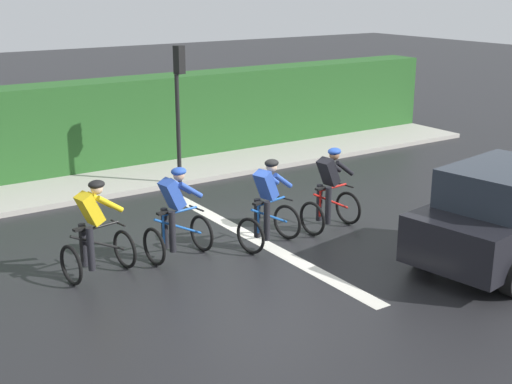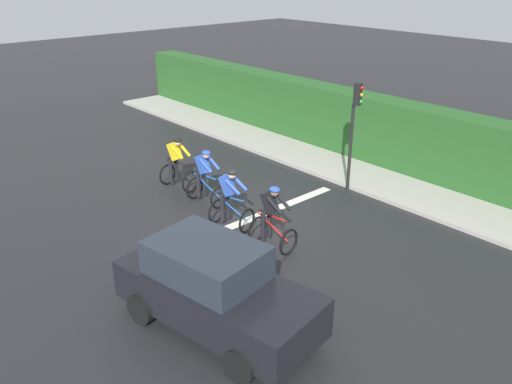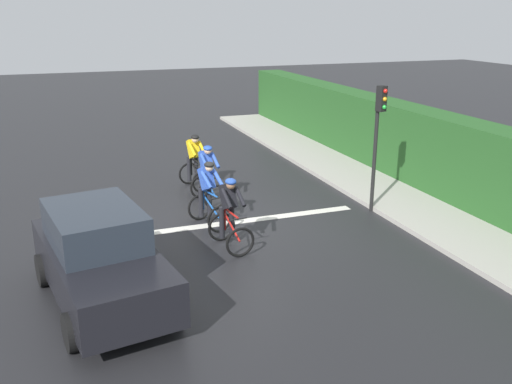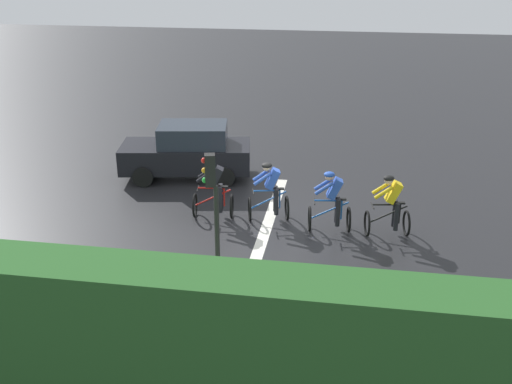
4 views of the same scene
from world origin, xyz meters
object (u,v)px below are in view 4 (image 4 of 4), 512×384
(cyclist_mid, at_px, (270,193))
(car_black, at_px, (188,151))
(cyclist_second, at_px, (331,203))
(traffic_light_near_crossing, at_px, (213,208))
(cyclist_fourth, at_px, (214,190))
(cyclist_lead, at_px, (390,207))

(cyclist_mid, distance_m, car_black, 4.19)
(cyclist_second, xyz_separation_m, traffic_light_near_crossing, (3.96, -2.19, 1.43))
(cyclist_fourth, bearing_deg, cyclist_lead, 85.42)
(cyclist_lead, relative_size, traffic_light_near_crossing, 0.50)
(cyclist_mid, height_order, car_black, car_black)
(cyclist_second, relative_size, traffic_light_near_crossing, 0.50)
(cyclist_lead, relative_size, cyclist_mid, 1.00)
(cyclist_second, height_order, traffic_light_near_crossing, traffic_light_near_crossing)
(cyclist_mid, bearing_deg, cyclist_lead, 81.92)
(cyclist_fourth, relative_size, car_black, 0.38)
(cyclist_mid, bearing_deg, car_black, -133.01)
(cyclist_lead, xyz_separation_m, cyclist_second, (-0.02, -1.48, 0.00))
(traffic_light_near_crossing, bearing_deg, cyclist_mid, 173.33)
(cyclist_second, xyz_separation_m, cyclist_mid, (-0.43, -1.67, 0.00))
(cyclist_mid, bearing_deg, cyclist_fourth, -87.26)
(cyclist_lead, distance_m, cyclist_fourth, 4.69)
(cyclist_second, height_order, cyclist_fourth, same)
(cyclist_second, relative_size, cyclist_mid, 1.00)
(cyclist_fourth, bearing_deg, car_black, -152.27)
(traffic_light_near_crossing, bearing_deg, cyclist_second, 151.10)
(cyclist_fourth, bearing_deg, cyclist_second, 83.64)
(cyclist_mid, distance_m, cyclist_fourth, 1.53)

